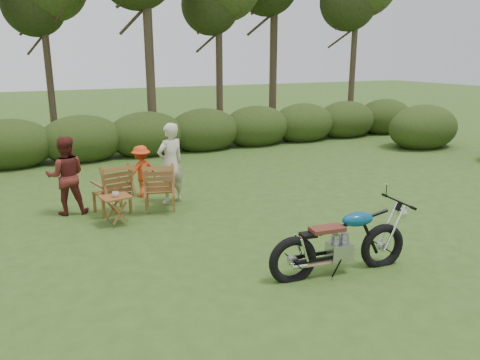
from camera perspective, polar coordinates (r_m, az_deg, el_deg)
name	(u,v)px	position (r m, az deg, el deg)	size (l,w,h in m)	color
ground	(297,260)	(7.57, 7.01, -9.60)	(80.00, 80.00, 0.00)	#2D4918
tree_line	(151,33)	(16.08, -10.85, 17.18)	(22.52, 11.62, 8.14)	#382A1E
motorcycle	(338,272)	(7.27, 11.85, -10.93)	(2.11, 0.81, 1.21)	#0D75AC
lawn_chair_right	(161,209)	(9.98, -9.65, -3.53)	(0.70, 0.70, 1.02)	brown
lawn_chair_left	(113,213)	(9.98, -15.20, -3.86)	(0.72, 0.72, 1.05)	#5A3916
side_table	(116,210)	(9.19, -14.83, -3.60)	(0.55, 0.46, 0.57)	#602F18
cup	(115,194)	(9.05, -14.94, -1.69)	(0.13, 0.13, 0.10)	beige
adult_a	(172,202)	(10.40, -8.28, -2.71)	(0.64, 0.42, 1.76)	beige
adult_b	(70,213)	(10.21, -20.04, -3.84)	(0.77, 0.60, 1.59)	#5A1E19
child	(143,196)	(10.97, -11.74, -1.92)	(0.76, 0.44, 1.18)	red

